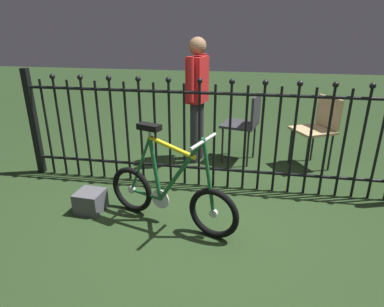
{
  "coord_description": "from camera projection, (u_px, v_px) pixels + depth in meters",
  "views": [
    {
      "loc": [
        0.36,
        -2.55,
        1.65
      ],
      "look_at": [
        -0.14,
        0.2,
        0.55
      ],
      "focal_mm": 30.91,
      "sensor_mm": 36.0,
      "label": 1
    }
  ],
  "objects": [
    {
      "name": "ground_plane",
      "position": [
        203.0,
        219.0,
        3.0
      ],
      "size": [
        20.0,
        20.0,
        0.0
      ],
      "primitive_type": "plane",
      "color": "#22361A"
    },
    {
      "name": "iron_fence",
      "position": [
        206.0,
        132.0,
        3.41
      ],
      "size": [
        4.16,
        0.07,
        1.21
      ],
      "color": "black",
      "rests_on": "ground"
    },
    {
      "name": "bicycle",
      "position": [
        170.0,
        193.0,
        2.84
      ],
      "size": [
        1.23,
        0.53,
        0.89
      ],
      "color": "black",
      "rests_on": "ground"
    },
    {
      "name": "chair_tan",
      "position": [
        319.0,
        125.0,
        3.92
      ],
      "size": [
        0.56,
        0.56,
        0.86
      ],
      "color": "black",
      "rests_on": "ground"
    },
    {
      "name": "chair_charcoal",
      "position": [
        246.0,
        121.0,
        4.08
      ],
      "size": [
        0.49,
        0.49,
        0.86
      ],
      "color": "black",
      "rests_on": "ground"
    },
    {
      "name": "person_visitor",
      "position": [
        197.0,
        91.0,
        3.98
      ],
      "size": [
        0.24,
        0.46,
        1.52
      ],
      "color": "#2D2D33",
      "rests_on": "ground"
    },
    {
      "name": "display_crate",
      "position": [
        90.0,
        201.0,
        3.1
      ],
      "size": [
        0.26,
        0.26,
        0.2
      ],
      "primitive_type": "cube",
      "rotation": [
        0.0,
        0.0,
        -0.07
      ],
      "color": "#4C4C51",
      "rests_on": "ground"
    }
  ]
}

